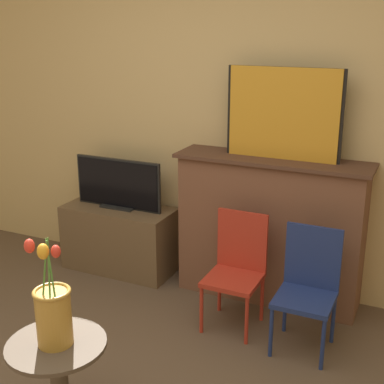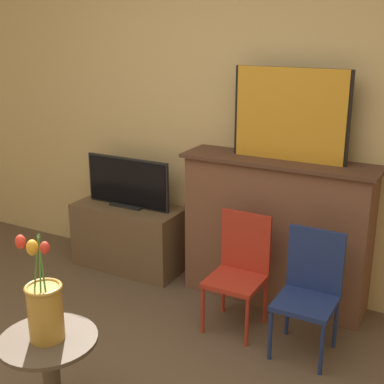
{
  "view_description": "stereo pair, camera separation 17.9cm",
  "coord_description": "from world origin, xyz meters",
  "px_view_note": "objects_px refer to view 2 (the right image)",
  "views": [
    {
      "loc": [
        1.32,
        -1.43,
        1.88
      ],
      "look_at": [
        0.12,
        1.15,
        0.98
      ],
      "focal_mm": 50.0,
      "sensor_mm": 36.0,
      "label": 1
    },
    {
      "loc": [
        1.48,
        -1.35,
        1.88
      ],
      "look_at": [
        0.12,
        1.15,
        0.98
      ],
      "focal_mm": 50.0,
      "sensor_mm": 36.0,
      "label": 2
    }
  ],
  "objects_px": {
    "painting": "(290,115)",
    "chair_red": "(240,266)",
    "chair_blue": "(310,287)",
    "vase_tulips": "(45,308)",
    "tv_monitor": "(128,183)"
  },
  "relations": [
    {
      "from": "tv_monitor",
      "to": "chair_blue",
      "type": "bearing_deg",
      "value": -15.19
    },
    {
      "from": "chair_blue",
      "to": "painting",
      "type": "bearing_deg",
      "value": 124.67
    },
    {
      "from": "chair_red",
      "to": "chair_blue",
      "type": "height_order",
      "value": "same"
    },
    {
      "from": "chair_red",
      "to": "vase_tulips",
      "type": "height_order",
      "value": "vase_tulips"
    },
    {
      "from": "chair_red",
      "to": "vase_tulips",
      "type": "relative_size",
      "value": 1.39
    },
    {
      "from": "painting",
      "to": "chair_red",
      "type": "bearing_deg",
      "value": -107.4
    },
    {
      "from": "painting",
      "to": "chair_red",
      "type": "height_order",
      "value": "painting"
    },
    {
      "from": "tv_monitor",
      "to": "vase_tulips",
      "type": "height_order",
      "value": "vase_tulips"
    },
    {
      "from": "chair_red",
      "to": "chair_blue",
      "type": "bearing_deg",
      "value": -7.36
    },
    {
      "from": "tv_monitor",
      "to": "chair_blue",
      "type": "xyz_separation_m",
      "value": [
        1.59,
        -0.43,
        -0.29
      ]
    },
    {
      "from": "painting",
      "to": "tv_monitor",
      "type": "height_order",
      "value": "painting"
    },
    {
      "from": "chair_blue",
      "to": "tv_monitor",
      "type": "bearing_deg",
      "value": 164.81
    },
    {
      "from": "chair_blue",
      "to": "vase_tulips",
      "type": "distance_m",
      "value": 1.54
    },
    {
      "from": "vase_tulips",
      "to": "chair_red",
      "type": "bearing_deg",
      "value": 74.28
    },
    {
      "from": "painting",
      "to": "chair_blue",
      "type": "distance_m",
      "value": 1.09
    }
  ]
}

